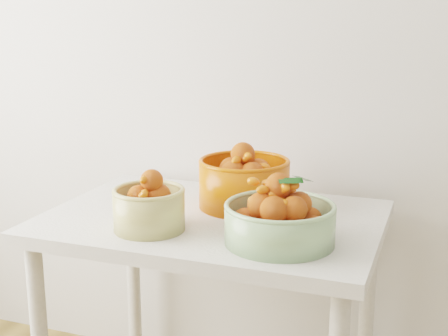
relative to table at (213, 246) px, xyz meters
The scene contains 4 objects.
table is the anchor object (origin of this frame).
bowl_cream 0.27m from the table, 124.58° to the right, with size 0.27×0.27×0.17m.
bowl_green 0.33m from the table, 32.08° to the right, with size 0.37×0.37×0.19m.
bowl_orange 0.22m from the table, 63.94° to the left, with size 0.37×0.37×0.21m.
Camera 1 is at (0.30, -0.07, 1.34)m, focal length 50.00 mm.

